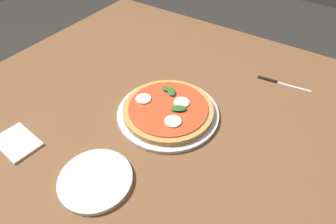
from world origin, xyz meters
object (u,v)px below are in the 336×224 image
object	(u,v)px
plate_white	(96,180)
serving_tray	(168,113)
pizza	(168,109)
knife	(277,82)
napkin	(17,142)
dining_table	(166,116)

from	to	relation	value
plate_white	serving_tray	bearing A→B (deg)	-93.36
pizza	plate_white	size ratio (longest dim) A/B	1.50
serving_tray	knife	distance (m)	0.42
napkin	knife	world-z (taller)	napkin
plate_white	napkin	bearing A→B (deg)	6.65
serving_tray	plate_white	world-z (taller)	plate_white
serving_tray	pizza	world-z (taller)	pizza
napkin	knife	size ratio (longest dim) A/B	0.71
pizza	serving_tray	bearing A→B (deg)	-29.64
dining_table	knife	size ratio (longest dim) A/B	7.14
pizza	knife	bearing A→B (deg)	-123.56
plate_white	napkin	size ratio (longest dim) A/B	1.44
dining_table	pizza	size ratio (longest dim) A/B	4.70
knife	dining_table	bearing A→B (deg)	45.72
napkin	serving_tray	bearing A→B (deg)	-131.09
serving_tray	plate_white	xyz separation A→B (m)	(0.02, 0.30, 0.00)
napkin	knife	xyz separation A→B (m)	(-0.53, -0.68, -0.00)
serving_tray	napkin	world-z (taller)	serving_tray
knife	pizza	bearing A→B (deg)	56.44
pizza	napkin	size ratio (longest dim) A/B	2.15
pizza	knife	world-z (taller)	pizza
dining_table	pizza	distance (m)	0.13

